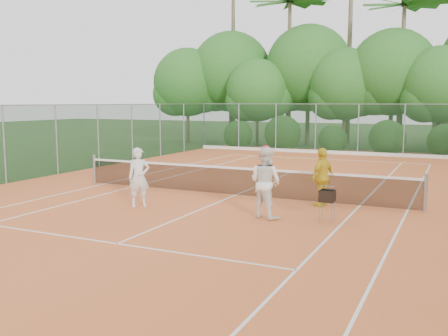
# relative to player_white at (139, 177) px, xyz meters

# --- Properties ---
(ground) EXTENTS (120.00, 120.00, 0.00)m
(ground) POSITION_rel_player_white_xyz_m (1.87, 2.86, -0.91)
(ground) COLOR #224318
(ground) RESTS_ON ground
(clay_court) EXTENTS (18.00, 36.00, 0.02)m
(clay_court) POSITION_rel_player_white_xyz_m (1.87, 2.86, -0.90)
(clay_court) COLOR orange
(clay_court) RESTS_ON ground
(tennis_net) EXTENTS (11.97, 0.10, 1.10)m
(tennis_net) POSITION_rel_player_white_xyz_m (1.87, 2.86, -0.37)
(tennis_net) COLOR gray
(tennis_net) RESTS_ON clay_court
(player_white) EXTENTS (0.76, 0.75, 1.77)m
(player_white) POSITION_rel_player_white_xyz_m (0.00, 0.00, 0.00)
(player_white) COLOR silver
(player_white) RESTS_ON clay_court
(player_center_grp) EXTENTS (1.12, 0.99, 1.97)m
(player_center_grp) POSITION_rel_player_white_xyz_m (3.93, 0.25, 0.09)
(player_center_grp) COLOR white
(player_center_grp) RESTS_ON clay_court
(player_yellow) EXTENTS (0.75, 1.12, 1.76)m
(player_yellow) POSITION_rel_player_white_xyz_m (4.95, 2.40, -0.00)
(player_yellow) COLOR gold
(player_yellow) RESTS_ON clay_court
(ball_hopper) EXTENTS (0.37, 0.37, 0.84)m
(ball_hopper) POSITION_rel_player_white_xyz_m (5.55, 0.51, -0.22)
(ball_hopper) COLOR gray
(ball_hopper) RESTS_ON clay_court
(stray_ball_a) EXTENTS (0.07, 0.07, 0.07)m
(stray_ball_a) POSITION_rel_player_white_xyz_m (-1.85, 12.66, -0.85)
(stray_ball_a) COLOR gold
(stray_ball_a) RESTS_ON clay_court
(stray_ball_b) EXTENTS (0.07, 0.07, 0.07)m
(stray_ball_b) POSITION_rel_player_white_xyz_m (0.08, 14.11, -0.85)
(stray_ball_b) COLOR yellow
(stray_ball_b) RESTS_ON clay_court
(stray_ball_c) EXTENTS (0.07, 0.07, 0.07)m
(stray_ball_c) POSITION_rel_player_white_xyz_m (6.07, 15.04, -0.85)
(stray_ball_c) COLOR yellow
(stray_ball_c) RESTS_ON clay_court
(court_markings) EXTENTS (11.03, 23.83, 0.01)m
(court_markings) POSITION_rel_player_white_xyz_m (1.87, 2.86, -0.88)
(court_markings) COLOR white
(court_markings) RESTS_ON clay_court
(fence_back) EXTENTS (18.07, 0.07, 3.00)m
(fence_back) POSITION_rel_player_white_xyz_m (1.87, 17.86, 0.61)
(fence_back) COLOR #19381E
(fence_back) RESTS_ON clay_court
(fence_left) EXTENTS (0.07, 33.07, 3.00)m
(fence_left) POSITION_rel_player_white_xyz_m (-7.13, 1.36, 0.61)
(fence_left) COLOR #19381E
(fence_left) RESTS_ON clay_court
(tropical_treeline) EXTENTS (32.10, 8.49, 15.03)m
(tropical_treeline) POSITION_rel_player_white_xyz_m (3.30, 23.08, 4.21)
(tropical_treeline) COLOR brown
(tropical_treeline) RESTS_ON ground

